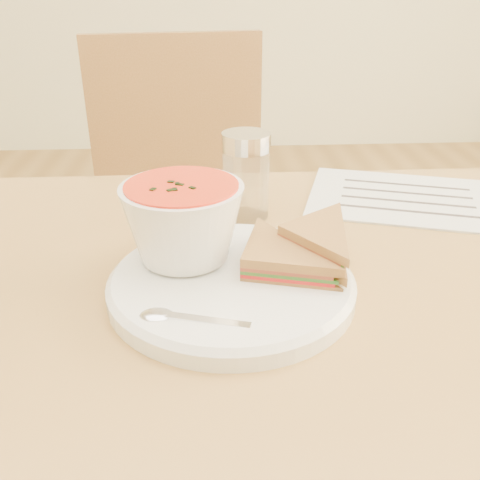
{
  "coord_description": "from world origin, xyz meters",
  "views": [
    {
      "loc": [
        -0.07,
        -0.49,
        1.05
      ],
      "look_at": [
        -0.05,
        0.0,
        0.8
      ],
      "focal_mm": 40.0,
      "sensor_mm": 36.0,
      "label": 1
    }
  ],
  "objects_px": {
    "soup_bowl": "(183,226)",
    "condiment_shaker": "(246,176)",
    "chair_far": "(191,253)",
    "plate": "(231,285)"
  },
  "relations": [
    {
      "from": "plate",
      "to": "condiment_shaker",
      "type": "distance_m",
      "value": 0.2
    },
    {
      "from": "plate",
      "to": "soup_bowl",
      "type": "bearing_deg",
      "value": 142.63
    },
    {
      "from": "chair_far",
      "to": "plate",
      "type": "height_order",
      "value": "chair_far"
    },
    {
      "from": "chair_far",
      "to": "plate",
      "type": "relative_size",
      "value": 3.66
    },
    {
      "from": "soup_bowl",
      "to": "condiment_shaker",
      "type": "distance_m",
      "value": 0.17
    },
    {
      "from": "chair_far",
      "to": "plate",
      "type": "distance_m",
      "value": 0.7
    },
    {
      "from": "chair_far",
      "to": "soup_bowl",
      "type": "xyz_separation_m",
      "value": [
        0.02,
        -0.59,
        0.35
      ]
    },
    {
      "from": "soup_bowl",
      "to": "condiment_shaker",
      "type": "relative_size",
      "value": 1.11
    },
    {
      "from": "chair_far",
      "to": "soup_bowl",
      "type": "relative_size",
      "value": 7.28
    },
    {
      "from": "chair_far",
      "to": "soup_bowl",
      "type": "height_order",
      "value": "chair_far"
    }
  ]
}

